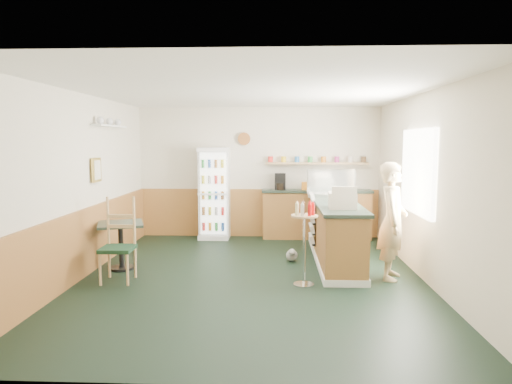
# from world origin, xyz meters

# --- Properties ---
(ground) EXTENTS (6.00, 6.00, 0.00)m
(ground) POSITION_xyz_m (0.00, 0.00, 0.00)
(ground) COLOR black
(ground) RESTS_ON ground
(room_envelope) EXTENTS (5.04, 6.02, 2.72)m
(room_envelope) POSITION_xyz_m (-0.23, 0.73, 1.52)
(room_envelope) COLOR beige
(room_envelope) RESTS_ON ground
(service_counter) EXTENTS (0.68, 3.01, 1.01)m
(service_counter) POSITION_xyz_m (1.35, 1.07, 0.46)
(service_counter) COLOR #A87936
(service_counter) RESTS_ON ground
(back_counter) EXTENTS (2.24, 0.42, 1.69)m
(back_counter) POSITION_xyz_m (1.19, 2.80, 0.55)
(back_counter) COLOR #A87936
(back_counter) RESTS_ON ground
(drinks_fridge) EXTENTS (0.62, 0.53, 1.87)m
(drinks_fridge) POSITION_xyz_m (-0.90, 2.74, 0.94)
(drinks_fridge) COLOR white
(drinks_fridge) RESTS_ON ground
(display_case) EXTENTS (0.84, 0.44, 0.48)m
(display_case) POSITION_xyz_m (1.35, 1.71, 1.25)
(display_case) COLOR silver
(display_case) RESTS_ON service_counter
(cash_register) EXTENTS (0.43, 0.45, 0.23)m
(cash_register) POSITION_xyz_m (1.35, 0.23, 1.13)
(cash_register) COLOR beige
(cash_register) RESTS_ON service_counter
(shopkeeper) EXTENTS (0.56, 0.66, 1.70)m
(shopkeeper) POSITION_xyz_m (2.05, 0.04, 0.85)
(shopkeeper) COLOR tan
(shopkeeper) RESTS_ON ground
(condiment_stand) EXTENTS (0.37, 0.37, 1.16)m
(condiment_stand) POSITION_xyz_m (0.76, -0.33, 0.76)
(condiment_stand) COLOR silver
(condiment_stand) RESTS_ON ground
(newspaper_rack) EXTENTS (0.09, 0.44, 0.88)m
(newspaper_rack) POSITION_xyz_m (0.99, 1.29, 0.67)
(newspaper_rack) COLOR black
(newspaper_rack) RESTS_ON ground
(cafe_table) EXTENTS (0.85, 0.85, 0.74)m
(cafe_table) POSITION_xyz_m (-2.05, 0.36, 0.52)
(cafe_table) COLOR black
(cafe_table) RESTS_ON ground
(cafe_chair) EXTENTS (0.46, 0.46, 1.20)m
(cafe_chair) POSITION_xyz_m (-1.88, -0.18, 0.63)
(cafe_chair) COLOR #15301C
(cafe_chair) RESTS_ON ground
(dog_doorstop) EXTENTS (0.19, 0.25, 0.23)m
(dog_doorstop) POSITION_xyz_m (0.64, 0.93, 0.11)
(dog_doorstop) COLOR gray
(dog_doorstop) RESTS_ON ground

